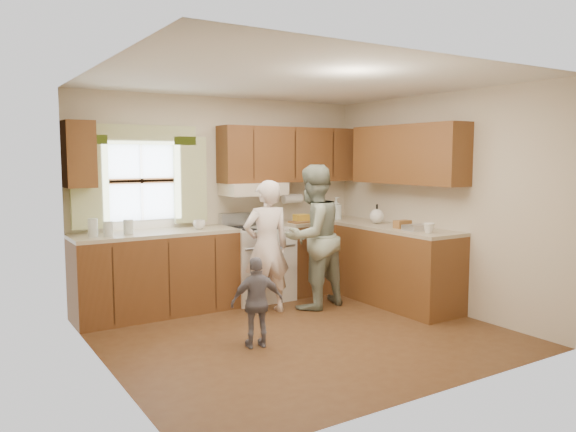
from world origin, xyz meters
TOP-DOWN VIEW (x-y plane):
  - room at (0.00, 0.00)m, footprint 3.80×3.80m
  - kitchen_fixtures at (0.61, 1.08)m, footprint 3.80×2.25m
  - stove at (0.30, 1.44)m, footprint 0.76×0.67m
  - woman_left at (0.10, 0.85)m, footprint 0.59×0.43m
  - woman_right at (0.66, 0.75)m, footprint 0.93×0.80m
  - child at (-0.57, -0.12)m, footprint 0.53×0.32m

SIDE VIEW (x-z plane):
  - child at x=-0.57m, z-range 0.00..0.85m
  - stove at x=0.30m, z-range -0.07..1.00m
  - woman_left at x=0.10m, z-range 0.00..1.51m
  - kitchen_fixtures at x=0.61m, z-range -0.24..1.91m
  - woman_right at x=0.66m, z-range 0.00..1.68m
  - room at x=0.00m, z-range -0.65..3.15m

